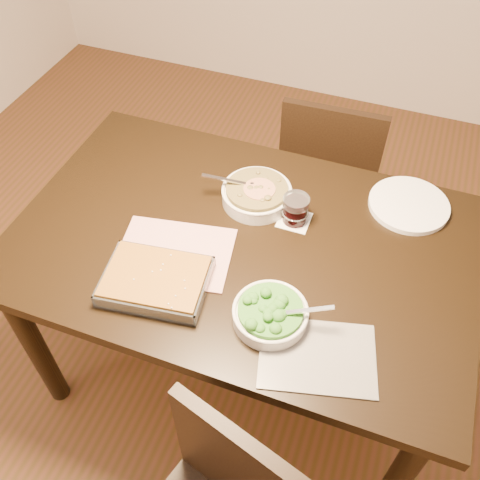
# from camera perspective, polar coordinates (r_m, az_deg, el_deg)

# --- Properties ---
(ground) EXTENTS (4.00, 4.00, 0.00)m
(ground) POSITION_cam_1_polar(r_m,az_deg,el_deg) (2.24, 0.21, -12.86)
(ground) COLOR #4C3415
(ground) RESTS_ON ground
(table) EXTENTS (1.40, 0.90, 0.75)m
(table) POSITION_cam_1_polar(r_m,az_deg,el_deg) (1.69, 0.26, -2.15)
(table) COLOR black
(table) RESTS_ON ground
(magazine_a) EXTENTS (0.37, 0.30, 0.01)m
(magazine_a) POSITION_cam_1_polar(r_m,az_deg,el_deg) (1.59, -6.97, -1.37)
(magazine_a) COLOR #A02D40
(magazine_a) RESTS_ON table
(magazine_b) EXTENTS (0.34, 0.28, 0.01)m
(magazine_b) POSITION_cam_1_polar(r_m,az_deg,el_deg) (1.40, 8.26, -12.14)
(magazine_b) COLOR #212228
(magazine_b) RESTS_ON table
(coaster) EXTENTS (0.10, 0.10, 0.00)m
(coaster) POSITION_cam_1_polar(r_m,az_deg,el_deg) (1.68, 5.80, 2.13)
(coaster) COLOR white
(coaster) RESTS_ON table
(stew_bowl) EXTENTS (0.24, 0.23, 0.09)m
(stew_bowl) POSITION_cam_1_polar(r_m,az_deg,el_deg) (1.71, 1.79, 4.97)
(stew_bowl) COLOR white
(stew_bowl) RESTS_ON table
(broccoli_bowl) EXTENTS (0.23, 0.20, 0.08)m
(broccoli_bowl) POSITION_cam_1_polar(r_m,az_deg,el_deg) (1.42, 3.26, -7.84)
(broccoli_bowl) COLOR white
(broccoli_bowl) RESTS_ON table
(baking_dish) EXTENTS (0.31, 0.25, 0.05)m
(baking_dish) POSITION_cam_1_polar(r_m,az_deg,el_deg) (1.51, -8.98, -4.32)
(baking_dish) COLOR silver
(baking_dish) RESTS_ON table
(wine_tumbler) EXTENTS (0.08, 0.08, 0.09)m
(wine_tumbler) POSITION_cam_1_polar(r_m,az_deg,el_deg) (1.65, 5.93, 3.32)
(wine_tumbler) COLOR black
(wine_tumbler) RESTS_ON coaster
(dinner_plate) EXTENTS (0.25, 0.25, 0.02)m
(dinner_plate) POSITION_cam_1_polar(r_m,az_deg,el_deg) (1.79, 17.56, 3.60)
(dinner_plate) COLOR white
(dinner_plate) RESTS_ON table
(chair_far) EXTENTS (0.41, 0.41, 0.84)m
(chair_far) POSITION_cam_1_polar(r_m,az_deg,el_deg) (2.31, 9.52, 7.44)
(chair_far) COLOR black
(chair_far) RESTS_ON ground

